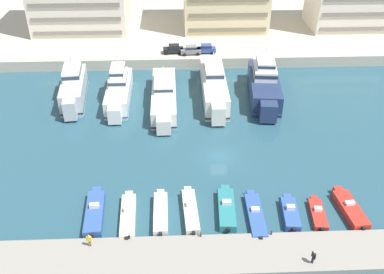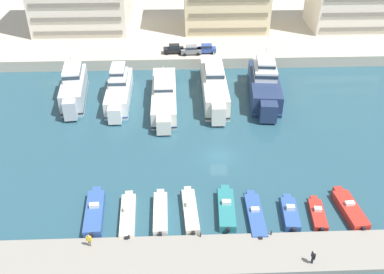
{
  "view_description": "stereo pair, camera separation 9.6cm",
  "coord_description": "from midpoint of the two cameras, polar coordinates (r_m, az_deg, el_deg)",
  "views": [
    {
      "loc": [
        -5.92,
        -49.42,
        36.84
      ],
      "look_at": [
        -3.89,
        1.48,
        2.5
      ],
      "focal_mm": 40.0,
      "sensor_mm": 36.0,
      "label": 1
    },
    {
      "loc": [
        -5.83,
        -49.42,
        36.84
      ],
      "look_at": [
        -3.89,
        1.48,
        2.5
      ],
      "focal_mm": 40.0,
      "sensor_mm": 36.0,
      "label": 2
    }
  ],
  "objects": [
    {
      "name": "motorboat_cream_left",
      "position": [
        52.62,
        -8.56,
        -10.28
      ],
      "size": [
        2.05,
        8.13,
        1.41
      ],
      "color": "beige",
      "rests_on": "ground"
    },
    {
      "name": "yacht_ivory_center_left",
      "position": [
        76.48,
        2.88,
        7.02
      ],
      "size": [
        4.19,
        21.17,
        7.21
      ],
      "color": "silver",
      "rests_on": "ground"
    },
    {
      "name": "bollard_west",
      "position": [
        49.55,
        -8.41,
        -13.0
      ],
      "size": [
        0.2,
        0.2,
        0.61
      ],
      "color": "#2D2D33",
      "rests_on": "pier_dock"
    },
    {
      "name": "car_grey_left",
      "position": [
        88.24,
        -0.18,
        11.56
      ],
      "size": [
        4.21,
        2.15,
        1.8
      ],
      "color": "slate",
      "rests_on": "quay_promenade"
    },
    {
      "name": "motorboat_teal_center",
      "position": [
        52.95,
        4.57,
        -9.46
      ],
      "size": [
        2.31,
        7.83,
        1.52
      ],
      "color": "teal",
      "rests_on": "ground"
    },
    {
      "name": "pedestrian_near_edge",
      "position": [
        49.12,
        -13.6,
        -13.16
      ],
      "size": [
        0.65,
        0.28,
        1.7
      ],
      "color": "#7A6B56",
      "rests_on": "pier_dock"
    },
    {
      "name": "yacht_navy_center",
      "position": [
        77.01,
        9.58,
        6.95
      ],
      "size": [
        6.46,
        18.68,
        8.45
      ],
      "color": "navy",
      "rests_on": "ground"
    },
    {
      "name": "motorboat_blue_mid_right",
      "position": [
        53.54,
        12.91,
        -9.84
      ],
      "size": [
        2.2,
        6.15,
        1.52
      ],
      "color": "#33569E",
      "rests_on": "ground"
    },
    {
      "name": "motorboat_white_mid_left",
      "position": [
        52.34,
        -4.25,
        -10.06
      ],
      "size": [
        1.77,
        7.63,
        1.07
      ],
      "color": "white",
      "rests_on": "ground"
    },
    {
      "name": "yacht_ivory_mid_left",
      "position": [
        73.98,
        -3.8,
        5.55
      ],
      "size": [
        4.29,
        19.95,
        5.99
      ],
      "color": "silver",
      "rests_on": "ground"
    },
    {
      "name": "car_black_far_left",
      "position": [
        88.85,
        -2.51,
        11.69
      ],
      "size": [
        4.15,
        2.02,
        1.8
      ],
      "color": "black",
      "rests_on": "quay_promenade"
    },
    {
      "name": "pedestrian_mid_deck",
      "position": [
        47.98,
        15.84,
        -15.01
      ],
      "size": [
        0.36,
        0.66,
        1.76
      ],
      "color": "#282D3D",
      "rests_on": "pier_dock"
    },
    {
      "name": "motorboat_blue_center_right",
      "position": [
        52.72,
        8.39,
        -10.22
      ],
      "size": [
        1.86,
        8.31,
        1.14
      ],
      "color": "#33569E",
      "rests_on": "ground"
    },
    {
      "name": "quay_promenade",
      "position": [
        119.68,
        0.66,
        16.61
      ],
      "size": [
        180.0,
        70.0,
        2.2
      ],
      "primitive_type": "cube",
      "color": "#BCB29E",
      "rests_on": "ground"
    },
    {
      "name": "bollard_west_mid",
      "position": [
        49.27,
        1.13,
        -12.86
      ],
      "size": [
        0.2,
        0.2,
        0.61
      ],
      "color": "#2D2D33",
      "rests_on": "pier_dock"
    },
    {
      "name": "bollard_east_mid",
      "position": [
        50.29,
        10.5,
        -12.39
      ],
      "size": [
        0.2,
        0.2,
        0.61
      ],
      "color": "#2D2D33",
      "rests_on": "pier_dock"
    },
    {
      "name": "motorboat_red_far_right",
      "position": [
        56.1,
        20.23,
        -8.95
      ],
      "size": [
        2.7,
        7.48,
        1.43
      ],
      "color": "red",
      "rests_on": "ground"
    },
    {
      "name": "ground_plane",
      "position": [
        61.92,
        3.61,
        -2.6
      ],
      "size": [
        400.0,
        400.0,
        0.0
      ],
      "primitive_type": "plane",
      "color": "#285160"
    },
    {
      "name": "motorboat_blue_far_left",
      "position": [
        53.58,
        -12.88,
        -9.73
      ],
      "size": [
        2.52,
        8.38,
        1.58
      ],
      "color": "#33569E",
      "rests_on": "ground"
    },
    {
      "name": "car_blue_mid_left",
      "position": [
        88.9,
        1.82,
        11.72
      ],
      "size": [
        4.12,
        1.97,
        1.8
      ],
      "color": "#28428E",
      "rests_on": "quay_promenade"
    },
    {
      "name": "motorboat_red_right",
      "position": [
        54.47,
        16.35,
        -9.76
      ],
      "size": [
        2.08,
        5.91,
        1.18
      ],
      "color": "red",
      "rests_on": "ground"
    },
    {
      "name": "pier_dock",
      "position": [
        48.37,
        5.69,
        -15.34
      ],
      "size": [
        120.0,
        5.51,
        0.57
      ],
      "primitive_type": "cube",
      "color": "gray",
      "rests_on": "ground"
    },
    {
      "name": "yacht_white_left",
      "position": [
        75.88,
        -9.78,
        6.24
      ],
      "size": [
        3.97,
        16.43,
        7.73
      ],
      "color": "white",
      "rests_on": "ground"
    },
    {
      "name": "yacht_silver_far_left",
      "position": [
        77.9,
        -15.55,
        6.33
      ],
      "size": [
        5.02,
        15.87,
        7.36
      ],
      "color": "silver",
      "rests_on": "ground"
    },
    {
      "name": "motorboat_cream_center_left",
      "position": [
        52.45,
        -0.27,
        -9.8
      ],
      "size": [
        2.01,
        8.06,
        1.65
      ],
      "color": "beige",
      "rests_on": "ground"
    }
  ]
}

